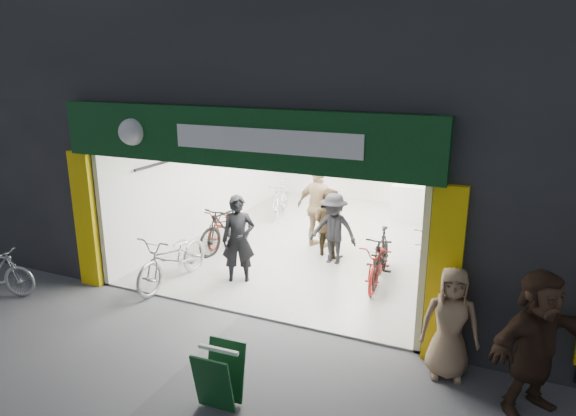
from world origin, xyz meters
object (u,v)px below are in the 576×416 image
Objects in this scene: sandwich_board at (219,376)px; bike_right_front at (381,256)px; bike_left_front at (173,258)px; pedestrian_near at (450,323)px.

bike_right_front is at bearing 76.65° from sandwich_board.
bike_left_front is 4.01m from bike_right_front.
bike_right_front is at bearing 109.26° from pedestrian_near.
bike_right_front is 3.20m from pedestrian_near.
bike_left_front is 1.28× the size of pedestrian_near.
bike_right_front is 1.08× the size of pedestrian_near.
bike_right_front is at bearing 28.31° from bike_left_front.
pedestrian_near is at bearing -8.54° from bike_left_front.
bike_right_front is (3.60, 1.78, -0.02)m from bike_left_front.
pedestrian_near is 2.00× the size of sandwich_board.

